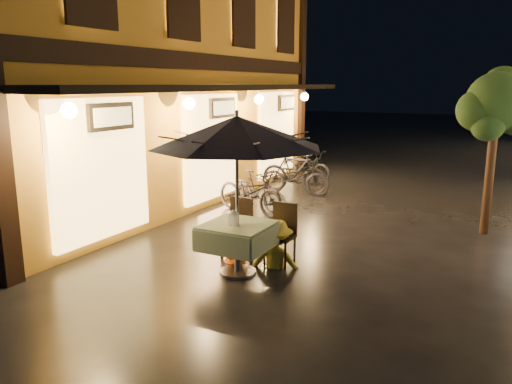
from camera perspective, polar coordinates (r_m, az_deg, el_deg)
The scene contains 15 objects.
ground at distance 6.95m, azimuth 1.52°, elevation -11.73°, with size 90.00×90.00×0.00m, color black.
west_building at distance 12.94m, azimuth -14.12°, elevation 15.82°, with size 5.90×11.40×7.40m.
street_tree at distance 10.23m, azimuth 25.85°, elevation 8.79°, with size 1.43×1.20×3.15m.
cafe_table at distance 7.52m, azimuth -2.13°, elevation -5.06°, with size 0.99×0.99×0.78m.
patio_umbrella at distance 7.21m, azimuth -2.23°, elevation 6.87°, with size 2.56×2.56×2.46m.
cafe_chair_left at distance 8.34m, azimuth -2.01°, elevation -3.67°, with size 0.42×0.42×0.97m.
cafe_chair_right at distance 7.99m, azimuth 3.01°, elevation -4.39°, with size 0.42×0.42×0.97m.
table_lantern at distance 7.33m, azimuth -2.63°, elevation -2.84°, with size 0.16×0.16×0.25m.
person_orange at distance 8.08m, azimuth -2.26°, elevation -2.65°, with size 0.73×0.57×1.49m, color #E95901.
person_yellow at distance 7.79m, azimuth 2.31°, elevation -3.36°, with size 0.94×0.54×1.46m, color yellow.
bicycle_0 at distance 11.02m, azimuth -0.68°, elevation 0.04°, with size 0.65×1.88×0.99m, color black.
bicycle_1 at distance 11.39m, azimuth 0.15°, elevation 0.20°, with size 0.42×1.48×0.89m, color black.
bicycle_2 at distance 12.99m, azimuth 4.54°, elevation 1.78°, with size 0.63×1.80×0.94m, color black.
bicycle_3 at distance 13.14m, azimuth 4.43°, elevation 2.27°, with size 0.52×1.85×1.11m, color black.
bicycle_4 at distance 14.68m, azimuth 5.68°, elevation 2.96°, with size 0.62×1.79×0.94m, color black.
Camera 1 is at (2.78, -5.71, 2.82)m, focal length 35.00 mm.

